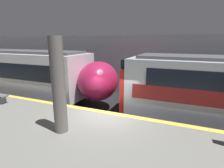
# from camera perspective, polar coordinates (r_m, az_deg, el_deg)

# --- Properties ---
(ground_plane) EXTENTS (120.00, 120.00, 0.00)m
(ground_plane) POSITION_cam_1_polar(r_m,az_deg,el_deg) (8.79, -1.69, -15.60)
(ground_plane) COLOR black
(platform) EXTENTS (40.00, 4.74, 1.13)m
(platform) POSITION_cam_1_polar(r_m,az_deg,el_deg) (6.74, -10.59, -20.43)
(platform) COLOR slate
(platform) RESTS_ON ground
(station_rear_barrier) EXTENTS (50.00, 0.15, 4.75)m
(station_rear_barrier) POSITION_cam_1_polar(r_m,az_deg,el_deg) (14.00, 9.36, 5.77)
(station_rear_barrier) COLOR #939399
(station_rear_barrier) RESTS_ON ground
(support_pillar_near) EXTENTS (0.47, 0.47, 3.37)m
(support_pillar_near) POSITION_cam_1_polar(r_m,az_deg,el_deg) (6.29, -17.07, -0.76)
(support_pillar_near) COLOR slate
(support_pillar_near) RESTS_ON platform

